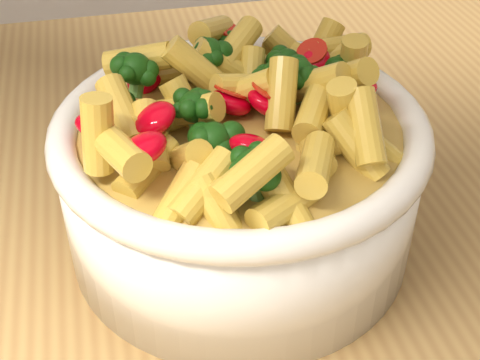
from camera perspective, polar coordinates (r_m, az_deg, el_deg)
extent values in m
cube|color=#A88148|center=(0.59, -4.10, -2.91)|extent=(1.20, 0.80, 0.04)
cylinder|color=#A88148|center=(1.30, 18.76, -4.70)|extent=(0.05, 0.05, 0.86)
cylinder|color=white|center=(0.50, 0.00, -0.47)|extent=(0.26, 0.26, 0.10)
ellipsoid|color=white|center=(0.52, 0.00, -3.25)|extent=(0.24, 0.24, 0.04)
torus|color=white|center=(0.47, 0.00, 4.49)|extent=(0.27, 0.27, 0.02)
ellipsoid|color=gold|center=(0.47, 0.00, 4.49)|extent=(0.23, 0.23, 0.03)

